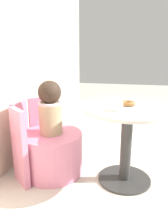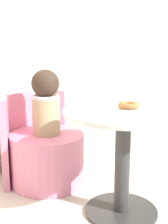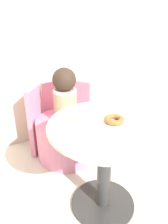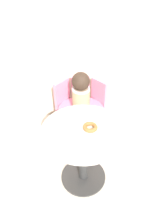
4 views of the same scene
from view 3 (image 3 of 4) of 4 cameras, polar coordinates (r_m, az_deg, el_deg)
The scene contains 9 objects.
ground_plane at distance 1.85m, azimuth 4.55°, elevation -22.02°, with size 12.00×12.00×0.00m, color beige.
back_wall at distance 2.28m, azimuth -9.97°, elevation 21.25°, with size 6.00×0.06×2.40m.
round_table at distance 1.50m, azimuth 5.54°, elevation -10.35°, with size 0.76×0.76×0.70m.
tub_chair at distance 2.17m, azimuth -4.57°, elevation -6.72°, with size 0.58×0.58×0.41m.
booth_backrest at distance 2.30m, azimuth -6.97°, elevation -0.77°, with size 0.68×0.25×0.69m.
child_figure at distance 1.97m, azimuth -5.03°, elevation 4.50°, with size 0.22×0.22×0.50m.
donut at distance 1.41m, azimuth 7.91°, elevation -1.97°, with size 0.13×0.13×0.04m.
cup at distance 1.37m, azimuth -0.71°, elevation -1.81°, with size 0.07×0.07×0.07m.
paper_napkin at distance 1.29m, azimuth 11.15°, elevation -5.94°, with size 0.15×0.15×0.01m.
Camera 3 is at (-0.67, -1.05, 1.37)m, focal length 35.00 mm.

